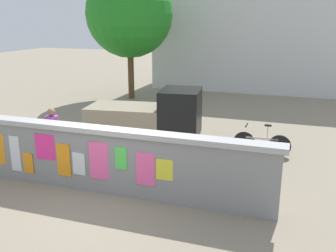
% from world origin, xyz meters
% --- Properties ---
extents(ground, '(60.00, 60.00, 0.00)m').
position_xyz_m(ground, '(0.00, 8.00, 0.00)').
color(ground, gray).
extents(poster_wall, '(7.87, 0.42, 1.58)m').
position_xyz_m(poster_wall, '(-0.01, -0.00, 0.81)').
color(poster_wall, gray).
rests_on(poster_wall, ground).
extents(auto_rickshaw_truck, '(3.77, 1.97, 1.85)m').
position_xyz_m(auto_rickshaw_truck, '(-0.44, 3.64, 0.90)').
color(auto_rickshaw_truck, black).
rests_on(auto_rickshaw_truck, ground).
extents(motorcycle, '(1.90, 0.56, 0.87)m').
position_xyz_m(motorcycle, '(2.50, 1.72, 0.46)').
color(motorcycle, black).
rests_on(motorcycle, ground).
extents(bicycle_near, '(1.71, 0.44, 0.95)m').
position_xyz_m(bicycle_near, '(3.10, 3.81, 0.36)').
color(bicycle_near, black).
rests_on(bicycle_near, ground).
extents(person_walking, '(0.42, 0.42, 1.62)m').
position_xyz_m(person_walking, '(-2.34, 1.13, 0.99)').
color(person_walking, '#3F994C').
rests_on(person_walking, ground).
extents(tree_roadside, '(4.24, 4.24, 6.30)m').
position_xyz_m(tree_roadside, '(-4.09, 10.26, 4.17)').
color(tree_roadside, brown).
rests_on(tree_roadside, ground).
extents(building_background, '(12.44, 6.81, 6.85)m').
position_xyz_m(building_background, '(1.93, 16.61, 3.44)').
color(building_background, silver).
rests_on(building_background, ground).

